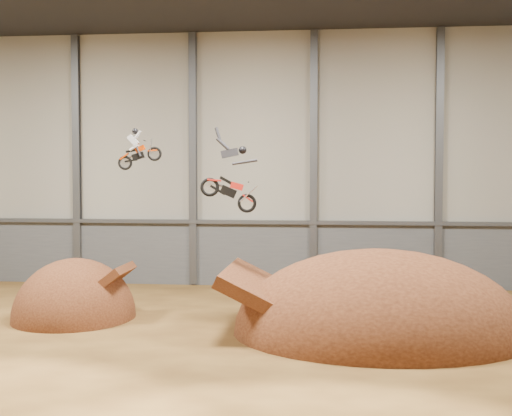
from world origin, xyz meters
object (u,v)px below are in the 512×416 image
at_px(landing_ramp, 379,333).
at_px(takeoff_ramp, 75,318).
at_px(fmx_rider_a, 142,145).
at_px(fmx_rider_b, 225,170).

bearing_deg(landing_ramp, takeoff_ramp, 173.48).
distance_m(landing_ramp, fmx_rider_a, 12.31).
bearing_deg(takeoff_ramp, landing_ramp, -6.52).
bearing_deg(takeoff_ramp, fmx_rider_a, -8.15).
distance_m(fmx_rider_a, fmx_rider_b, 3.79).
xyz_separation_m(takeoff_ramp, landing_ramp, (12.92, -1.48, 0.00)).
bearing_deg(fmx_rider_b, fmx_rider_a, 164.38).
relative_size(takeoff_ramp, landing_ramp, 0.52).
distance_m(landing_ramp, fmx_rider_b, 8.89).
xyz_separation_m(takeoff_ramp, fmx_rider_b, (6.76, -1.10, 6.40)).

